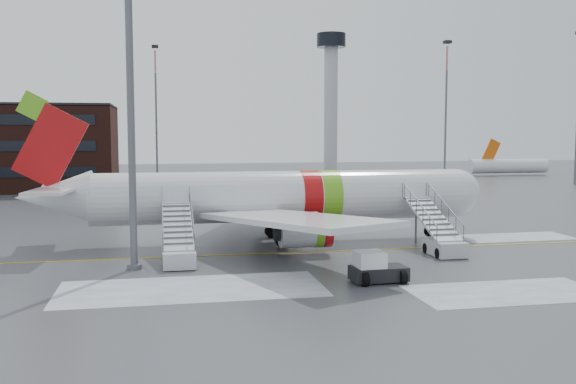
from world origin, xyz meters
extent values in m
plane|color=#494C4F|center=(0.00, 0.00, 0.00)|extent=(260.00, 260.00, 0.00)
cylinder|color=silver|center=(1.50, 3.38, 3.50)|extent=(28.00, 3.80, 3.80)
sphere|color=silver|center=(15.50, 3.38, 3.50)|extent=(3.80, 3.80, 3.80)
cube|color=black|center=(16.54, 3.38, 4.00)|extent=(1.09, 1.60, 0.97)
cone|color=silver|center=(-14.90, 3.38, 3.75)|extent=(5.20, 3.72, 3.72)
cube|color=#AE0D0F|center=(-15.00, 3.38, 7.30)|extent=(5.27, 0.30, 6.09)
cube|color=#66B81D|center=(-16.10, 3.38, 10.10)|extent=(2.16, 0.26, 2.16)
cube|color=silver|center=(-14.70, 5.98, 4.40)|extent=(3.07, 4.85, 0.18)
cube|color=silver|center=(-14.70, 0.78, 4.40)|extent=(3.07, 4.85, 0.18)
cube|color=silver|center=(0.50, 11.88, 2.90)|extent=(10.72, 15.97, 1.13)
cube|color=silver|center=(0.50, -5.12, 2.90)|extent=(10.72, 15.97, 1.13)
cylinder|color=silver|center=(2.00, 8.58, 1.55)|extent=(3.40, 2.10, 2.10)
cylinder|color=silver|center=(2.00, -1.82, 1.55)|extent=(3.40, 2.10, 2.10)
cylinder|color=#595B60|center=(13.50, 3.38, 0.90)|extent=(0.20, 0.20, 1.80)
cylinder|color=black|center=(13.50, 3.38, 0.45)|extent=(0.90, 0.56, 0.90)
cylinder|color=black|center=(1.00, 5.78, 0.45)|extent=(0.90, 0.56, 0.90)
cylinder|color=black|center=(1.00, 0.98, 0.45)|extent=(0.90, 0.56, 0.90)
cube|color=#B7B9BF|center=(11.24, -3.92, 0.55)|extent=(2.00, 3.20, 1.00)
cube|color=#B7B9BF|center=(11.24, -1.82, 2.23)|extent=(1.90, 5.87, 2.52)
cube|color=#B7B9BF|center=(11.24, 1.48, 3.40)|extent=(1.90, 1.40, 0.15)
cylinder|color=#595B60|center=(11.24, 1.08, 1.70)|extent=(0.16, 0.16, 3.40)
cylinder|color=black|center=(10.34, -4.92, 0.35)|extent=(0.25, 0.70, 0.70)
cylinder|color=black|center=(12.14, -2.92, 0.35)|extent=(0.25, 0.70, 0.70)
cube|color=silver|center=(-6.49, -3.92, 0.55)|extent=(2.00, 3.20, 1.00)
cube|color=silver|center=(-6.49, -1.82, 2.23)|extent=(1.90, 5.87, 2.52)
cube|color=silver|center=(-6.49, 1.48, 3.40)|extent=(1.90, 1.40, 0.15)
cylinder|color=#595B60|center=(-6.49, 1.08, 1.70)|extent=(0.16, 0.16, 3.40)
cylinder|color=black|center=(-7.39, -4.92, 0.35)|extent=(0.25, 0.70, 0.70)
cylinder|color=black|center=(-5.59, -2.92, 0.35)|extent=(0.25, 0.70, 0.70)
cube|color=black|center=(4.25, -10.43, 0.49)|extent=(3.13, 1.77, 0.77)
cube|color=white|center=(3.71, -10.46, 1.26)|extent=(1.60, 1.60, 0.99)
cube|color=black|center=(3.71, -10.46, 1.64)|extent=(1.37, 1.48, 0.16)
cylinder|color=black|center=(3.19, -11.25, 0.38)|extent=(0.36, 0.78, 0.77)
cylinder|color=black|center=(5.38, -11.15, 0.38)|extent=(0.36, 0.78, 0.77)
cylinder|color=black|center=(3.13, -9.72, 0.38)|extent=(0.36, 0.78, 0.77)
cylinder|color=black|center=(5.32, -9.62, 0.38)|extent=(0.36, 0.78, 0.77)
cylinder|color=#595B60|center=(-9.18, -4.30, 11.36)|extent=(0.44, 0.44, 22.72)
cylinder|color=#595B60|center=(-9.18, -4.30, 0.15)|extent=(0.90, 0.90, 0.30)
cylinder|color=#B2B5BA|center=(30.00, 95.00, 14.00)|extent=(3.00, 3.00, 28.00)
cylinder|color=black|center=(30.00, 95.00, 28.50)|extent=(6.40, 6.40, 3.00)
cylinder|color=#595B60|center=(42.00, 62.00, 9.60)|extent=(0.36, 0.36, 19.20)
cylinder|color=#CC7272|center=(42.00, 62.00, 21.12)|extent=(0.32, 0.32, 4.32)
cube|color=black|center=(42.00, 62.00, 24.00)|extent=(1.20, 1.20, 0.50)
cylinder|color=#595B60|center=(-8.00, 78.00, 9.60)|extent=(0.36, 0.36, 19.20)
cylinder|color=#CC7272|center=(-8.00, 78.00, 21.12)|extent=(0.32, 0.32, 4.32)
cube|color=black|center=(-8.00, 78.00, 24.00)|extent=(1.20, 1.20, 0.50)
camera|label=1|loc=(-7.57, -43.75, 8.26)|focal=40.00mm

